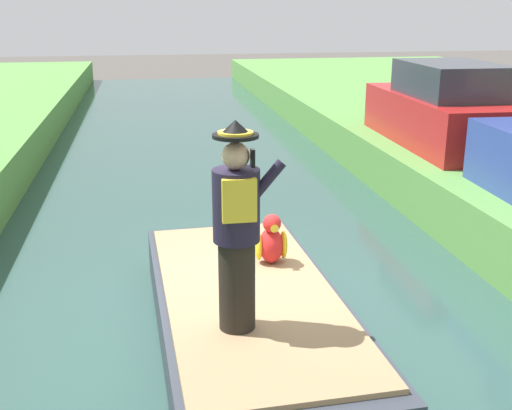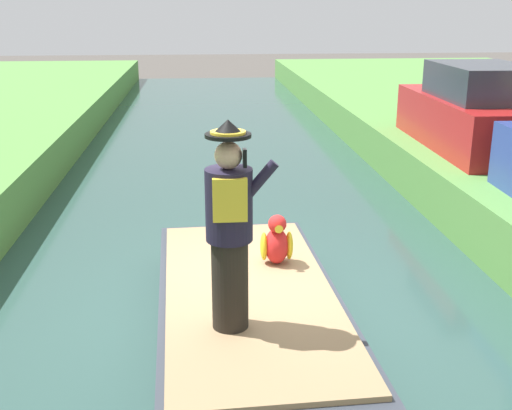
{
  "view_description": "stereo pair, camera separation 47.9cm",
  "coord_description": "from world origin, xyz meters",
  "px_view_note": "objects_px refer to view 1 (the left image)",
  "views": [
    {
      "loc": [
        -0.93,
        -6.33,
        3.45
      ],
      "look_at": [
        0.07,
        -0.65,
        1.61
      ],
      "focal_mm": 44.5,
      "sensor_mm": 36.0,
      "label": 1
    },
    {
      "loc": [
        -0.45,
        -6.39,
        3.45
      ],
      "look_at": [
        0.07,
        -0.65,
        1.61
      ],
      "focal_mm": 44.5,
      "sensor_mm": 36.0,
      "label": 2
    }
  ],
  "objects_px": {
    "boat": "(249,317)",
    "parked_car_red": "(445,110)",
    "person_pirate": "(237,229)",
    "parrot_plush": "(271,242)"
  },
  "relations": [
    {
      "from": "boat",
      "to": "parrot_plush",
      "type": "distance_m",
      "value": 0.93
    },
    {
      "from": "person_pirate",
      "to": "parked_car_red",
      "type": "distance_m",
      "value": 7.6
    },
    {
      "from": "parrot_plush",
      "to": "person_pirate",
      "type": "bearing_deg",
      "value": -112.51
    },
    {
      "from": "boat",
      "to": "person_pirate",
      "type": "relative_size",
      "value": 2.31
    },
    {
      "from": "boat",
      "to": "parked_car_red",
      "type": "bearing_deg",
      "value": 48.94
    },
    {
      "from": "person_pirate",
      "to": "parrot_plush",
      "type": "xyz_separation_m",
      "value": [
        0.58,
        1.39,
        -0.68
      ]
    },
    {
      "from": "parked_car_red",
      "to": "person_pirate",
      "type": "bearing_deg",
      "value": -128.65
    },
    {
      "from": "boat",
      "to": "parrot_plush",
      "type": "relative_size",
      "value": 7.48
    },
    {
      "from": "person_pirate",
      "to": "parked_car_red",
      "type": "bearing_deg",
      "value": 57.34
    },
    {
      "from": "boat",
      "to": "parked_car_red",
      "type": "height_order",
      "value": "parked_car_red"
    }
  ]
}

